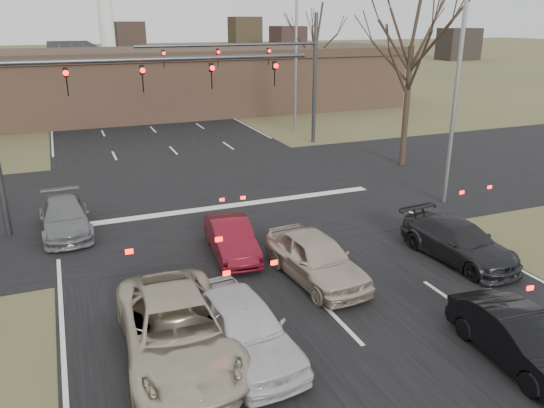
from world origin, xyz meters
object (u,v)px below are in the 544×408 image
Objects in this scene: building at (160,81)px; mast_arm_near at (86,93)px; streetlight_right_near at (455,72)px; car_charcoal_sedan at (459,241)px; car_red_ahead at (231,238)px; streetlight_right_far at (294,50)px; car_silver_ahead at (316,258)px; car_black_hatch at (519,339)px; mast_arm_far at (273,64)px; car_silver_suv at (177,330)px; car_grey_ahead at (65,217)px; car_white_sedan at (243,327)px.

mast_arm_near is at bearing -106.13° from building.
building is 3.50× the size of mast_arm_near.
streetlight_right_near is 7.69m from car_charcoal_sedan.
streetlight_right_near is at bearing 15.01° from car_red_ahead.
building is at bearing 123.65° from streetlight_right_far.
streetlight_right_far is 2.33× the size of car_silver_ahead.
car_silver_ahead is at bearing 118.83° from car_black_hatch.
mast_arm_far is 18.85m from car_silver_ahead.
mast_arm_far reaches higher than building.
mast_arm_far is at bearing 67.36° from car_silver_ahead.
car_charcoal_sedan is 5.08m from car_silver_ahead.
car_charcoal_sedan is at bearing 13.22° from car_silver_suv.
mast_arm_near is 15.17m from mast_arm_far.
mast_arm_far is 22.82m from car_silver_suv.
car_silver_suv is 7.94m from car_black_hatch.
car_red_ahead is at bearing 122.32° from car_black_hatch.
car_charcoal_sedan is (10.79, -7.91, -4.43)m from mast_arm_near.
mast_arm_far reaches higher than car_charcoal_sedan.
mast_arm_far reaches higher than car_red_ahead.
streetlight_right_near is 1.86× the size of car_silver_suv.
car_black_hatch is 0.89× the size of car_grey_ahead.
mast_arm_far is at bearing 37.48° from car_grey_ahead.
car_charcoal_sedan is at bearing 67.50° from car_black_hatch.
car_black_hatch is at bearing -120.32° from streetlight_right_near.
mast_arm_near is at bearing 134.48° from car_red_ahead.
mast_arm_far reaches higher than car_white_sedan.
mast_arm_near reaches higher than car_red_ahead.
mast_arm_far is 13.28m from streetlight_right_near.
car_silver_suv reaches higher than car_silver_ahead.
streetlight_right_far reaches higher than car_silver_ahead.
car_black_hatch is at bearing -56.82° from car_red_ahead.
car_charcoal_sedan reaches higher than car_black_hatch.
building reaches higher than car_red_ahead.
car_black_hatch is (-5.82, -9.95, -4.96)m from streetlight_right_near.
streetlight_right_near is at bearing 29.71° from car_silver_suv.
car_silver_suv is 10.04m from car_charcoal_sedan.
car_black_hatch is 6.04m from car_silver_ahead.
streetlight_right_near reaches higher than car_silver_suv.
car_silver_suv is (-6.29, -34.82, -1.92)m from building.
streetlight_right_near reaches higher than car_red_ahead.
mast_arm_far is 3.00× the size of car_red_ahead.
car_black_hatch is at bearing -121.90° from car_charcoal_sedan.
mast_arm_near is 3.27× the size of car_red_ahead.
building is 9.81× the size of car_white_sedan.
mast_arm_far is at bearing 86.49° from car_black_hatch.
car_silver_suv is 1.27× the size of car_grey_ahead.
streetlight_right_near is (14.05, -3.00, 0.51)m from mast_arm_near.
mast_arm_far is at bearing 41.22° from mast_arm_near.
mast_arm_near is at bearing -136.11° from streetlight_right_far.
car_black_hatch is (1.00, -37.95, -2.04)m from building.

